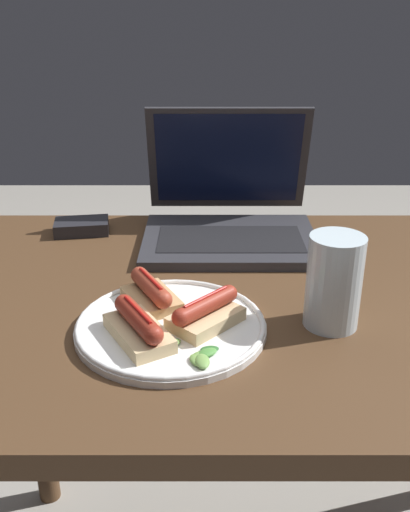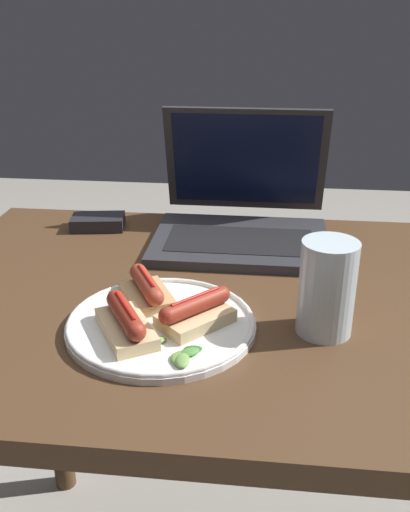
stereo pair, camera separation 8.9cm
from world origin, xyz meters
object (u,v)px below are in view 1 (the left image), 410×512
(laptop, at_px, (230,216))
(external_drive, at_px, (82,227))
(plate, at_px, (171,326))
(drinking_glass, at_px, (334,282))

(laptop, distance_m, external_drive, 0.30)
(plate, bearing_deg, external_drive, 118.00)
(plate, relative_size, external_drive, 2.36)
(plate, bearing_deg, laptop, 74.87)
(drinking_glass, bearing_deg, external_drive, 140.18)
(external_drive, bearing_deg, laptop, -12.35)
(laptop, bearing_deg, plate, -105.13)
(plate, bearing_deg, drinking_glass, 4.60)
(laptop, relative_size, drinking_glass, 2.42)
(drinking_glass, bearing_deg, laptop, 111.53)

